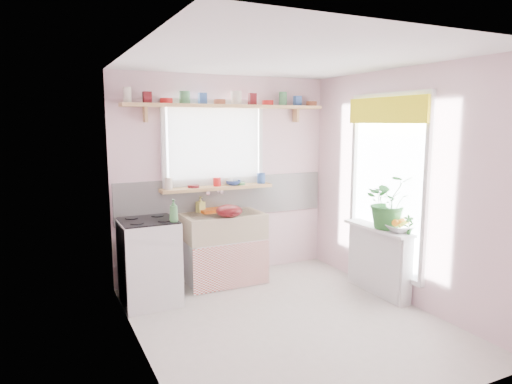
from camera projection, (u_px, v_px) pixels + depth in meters
name	position (u px, v px, depth m)	size (l,w,h in m)	color
room	(301.00, 171.00, 5.32)	(3.20, 3.20, 3.20)	silver
sink_unit	(223.00, 248.00, 5.50)	(0.95, 0.65, 1.11)	white
cooker	(149.00, 261.00, 4.87)	(0.58, 0.58, 0.93)	white
radiator_ledge	(379.00, 259.00, 5.16)	(0.22, 0.95, 0.78)	white
windowsill	(217.00, 188.00, 5.55)	(1.40, 0.22, 0.04)	tan
pine_shelf	(228.00, 106.00, 5.46)	(2.52, 0.24, 0.04)	tan
shelf_crockery	(225.00, 100.00, 5.43)	(2.47, 0.11, 0.12)	silver
sill_crockery	(217.00, 182.00, 5.54)	(1.35, 0.11, 0.12)	silver
dish_tray	(213.00, 210.00, 5.59)	(0.36, 0.27, 0.04)	orange
colander	(229.00, 211.00, 5.25)	(0.31, 0.31, 0.14)	#611014
jade_plant	(389.00, 201.00, 4.97)	(0.54, 0.47, 0.60)	#2C6E2E
fruit_bowl	(400.00, 228.00, 4.86)	(0.31, 0.31, 0.08)	silver
herb_pot	(409.00, 225.00, 4.74)	(0.11, 0.07, 0.20)	#2D6E2C
soap_bottle_sink	(200.00, 204.00, 5.51)	(0.09, 0.09, 0.19)	#D8D760
sill_cup	(228.00, 181.00, 5.67)	(0.11, 0.11, 0.09)	white
sill_bowl	(233.00, 183.00, 5.64)	(0.18, 0.18, 0.06)	#314B9F
shelf_vase	(236.00, 99.00, 5.56)	(0.13, 0.13, 0.14)	#94372D
cooker_bottle	(174.00, 211.00, 4.68)	(0.09, 0.09, 0.24)	#458A4B
fruit	(400.00, 223.00, 4.86)	(0.20, 0.14, 0.10)	orange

